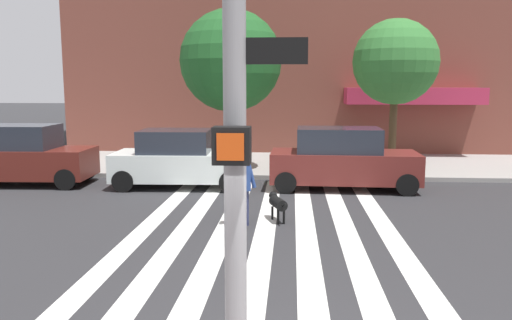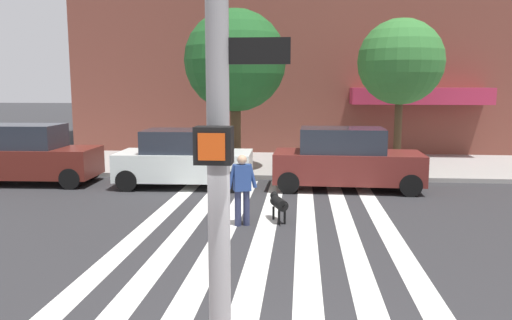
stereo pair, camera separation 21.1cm
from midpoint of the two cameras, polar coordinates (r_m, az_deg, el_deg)
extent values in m
plane|color=#2B2B2D|center=(11.28, 5.57, -8.10)|extent=(160.00, 160.00, 0.00)
cube|color=#989691|center=(20.26, 5.43, -0.52)|extent=(80.00, 6.00, 0.15)
cube|color=silver|center=(11.77, -11.76, -7.51)|extent=(0.45, 11.80, 0.01)
cube|color=silver|center=(11.55, -7.45, -7.72)|extent=(0.45, 11.80, 0.01)
cube|color=silver|center=(11.39, -2.98, -7.89)|extent=(0.45, 11.80, 0.01)
cube|color=silver|center=(11.30, 1.59, -8.01)|extent=(0.45, 11.80, 0.01)
cube|color=silver|center=(11.28, 6.20, -8.09)|extent=(0.45, 11.80, 0.01)
cube|color=silver|center=(11.34, 10.80, -8.11)|extent=(0.45, 11.80, 0.01)
cube|color=silver|center=(11.46, 15.32, -8.08)|extent=(0.45, 11.80, 0.01)
cube|color=#B6294A|center=(23.00, 18.13, 6.86)|extent=(5.80, 1.60, 0.70)
cylinder|color=gray|center=(3.95, -2.80, 6.33)|extent=(0.18, 0.18, 5.80)
cube|color=black|center=(3.78, -3.19, 1.66)|extent=(0.28, 0.18, 0.28)
cube|color=#E54C14|center=(3.68, -3.42, 1.48)|extent=(0.20, 0.01, 0.20)
cube|color=black|center=(3.93, 1.29, 12.16)|extent=(0.56, 0.03, 0.20)
cube|color=#5C1F18|center=(18.12, -23.87, -0.21)|extent=(4.46, 2.00, 0.93)
cube|color=#232833|center=(18.11, -24.52, 2.44)|extent=(2.51, 1.70, 0.76)
cylinder|color=black|center=(18.24, -17.80, -1.06)|extent=(0.67, 0.24, 0.66)
cylinder|color=black|center=(16.71, -19.82, -1.99)|extent=(0.67, 0.24, 0.66)
cube|color=silver|center=(16.25, -7.62, -0.59)|extent=(4.27, 2.06, 0.86)
cube|color=#232833|center=(16.19, -8.26, 2.15)|extent=(2.22, 1.76, 0.70)
cylinder|color=black|center=(16.95, -1.64, -1.35)|extent=(0.67, 0.24, 0.66)
cylinder|color=black|center=(15.23, -2.20, -2.47)|extent=(0.67, 0.24, 0.66)
cylinder|color=black|center=(17.53, -12.27, -1.22)|extent=(0.67, 0.24, 0.66)
cylinder|color=black|center=(15.86, -13.96, -2.27)|extent=(0.67, 0.24, 0.66)
cube|color=maroon|center=(15.92, 10.59, -0.76)|extent=(4.54, 1.97, 0.91)
cube|color=#232833|center=(15.80, 10.02, 2.22)|extent=(2.57, 1.70, 0.75)
cylinder|color=black|center=(17.03, 16.32, -1.64)|extent=(0.67, 0.24, 0.66)
cylinder|color=black|center=(15.38, 17.36, -2.73)|extent=(0.67, 0.24, 0.66)
cylinder|color=black|center=(16.80, 4.34, -1.46)|extent=(0.67, 0.24, 0.66)
cylinder|color=black|center=(15.13, 4.07, -2.55)|extent=(0.67, 0.24, 0.66)
cylinder|color=#4C3823|center=(18.50, -1.98, 3.47)|extent=(0.39, 0.39, 2.92)
sphere|color=#1E5623|center=(18.46, -2.02, 11.11)|extent=(3.64, 3.64, 3.64)
cylinder|color=#4C3823|center=(19.42, 15.96, 3.55)|extent=(0.28, 0.28, 3.04)
sphere|color=#337533|center=(19.37, 16.24, 10.56)|extent=(3.10, 3.10, 3.10)
cylinder|color=#282D4C|center=(11.64, -1.53, -5.45)|extent=(0.19, 0.19, 0.82)
cylinder|color=#282D4C|center=(11.69, -0.57, -5.40)|extent=(0.19, 0.19, 0.82)
cube|color=navy|center=(11.52, -1.06, -1.99)|extent=(0.44, 0.35, 0.60)
cylinder|color=navy|center=(11.46, -2.23, -1.90)|extent=(0.24, 0.16, 0.57)
cylinder|color=navy|center=(11.57, 0.10, -1.79)|extent=(0.24, 0.16, 0.57)
sphere|color=tan|center=(11.45, -1.06, 0.03)|extent=(0.28, 0.28, 0.22)
cylinder|color=black|center=(11.97, 3.11, -4.88)|extent=(0.46, 0.69, 0.26)
sphere|color=black|center=(12.32, 2.55, -4.02)|extent=(0.26, 0.26, 0.20)
cylinder|color=black|center=(11.57, 3.74, -5.09)|extent=(0.11, 0.23, 0.16)
cylinder|color=black|center=(12.23, 2.47, -5.99)|extent=(0.07, 0.07, 0.32)
cylinder|color=black|center=(12.27, 3.09, -5.95)|extent=(0.07, 0.07, 0.32)
cylinder|color=black|center=(11.82, 3.10, -6.50)|extent=(0.07, 0.07, 0.32)
cylinder|color=black|center=(11.86, 3.75, -6.46)|extent=(0.07, 0.07, 0.32)
camera|label=1|loc=(0.11, -89.44, 0.08)|focal=35.59mm
camera|label=2|loc=(0.11, 90.56, -0.08)|focal=35.59mm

